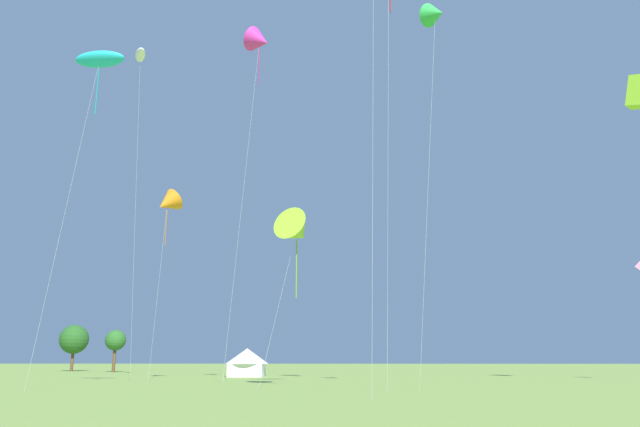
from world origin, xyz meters
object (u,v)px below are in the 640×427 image
at_px(kite_lime_box, 638,92).
at_px(tree_distant_left, 115,341).
at_px(kite_white_parafoil, 140,56).
at_px(kite_lime_delta, 297,231).
at_px(kite_orange_delta, 167,203).
at_px(festival_tent_left, 247,361).
at_px(kite_green_delta, 435,14).
at_px(kite_magenta_delta, 260,41).
at_px(tree_distant_right, 74,339).
at_px(kite_cyan_parafoil, 100,60).

relative_size(kite_lime_box, tree_distant_left, 4.45).
height_order(kite_white_parafoil, kite_lime_delta, kite_white_parafoil).
bearing_deg(tree_distant_left, kite_orange_delta, -64.11).
distance_m(kite_white_parafoil, tree_distant_left, 43.86).
xyz_separation_m(kite_white_parafoil, festival_tent_left, (9.61, 12.26, -29.53)).
height_order(kite_green_delta, kite_magenta_delta, kite_magenta_delta).
height_order(festival_tent_left, tree_distant_left, tree_distant_left).
height_order(kite_lime_delta, tree_distant_right, kite_lime_delta).
xyz_separation_m(kite_cyan_parafoil, kite_magenta_delta, (10.51, 8.02, 5.71)).
relative_size(kite_cyan_parafoil, kite_white_parafoil, 0.75).
height_order(kite_magenta_delta, kite_orange_delta, kite_magenta_delta).
distance_m(kite_green_delta, tree_distant_left, 65.53).
height_order(kite_orange_delta, tree_distant_left, kite_orange_delta).
relative_size(kite_magenta_delta, festival_tent_left, 6.61).
height_order(kite_green_delta, kite_orange_delta, kite_green_delta).
relative_size(kite_lime_box, kite_white_parafoil, 0.82).
bearing_deg(kite_magenta_delta, kite_lime_delta, -52.36).
bearing_deg(kite_orange_delta, kite_lime_delta, -42.53).
bearing_deg(kite_orange_delta, kite_cyan_parafoil, -94.40).
distance_m(kite_green_delta, kite_orange_delta, 29.80).
height_order(kite_green_delta, kite_white_parafoil, kite_white_parafoil).
distance_m(kite_lime_box, kite_orange_delta, 43.24).
xyz_separation_m(kite_cyan_parafoil, kite_white_parafoil, (-2.28, 14.78, 8.06)).
bearing_deg(kite_cyan_parafoil, kite_orange_delta, 85.60).
xyz_separation_m(kite_green_delta, festival_tent_left, (-16.85, 28.32, -23.89)).
height_order(kite_cyan_parafoil, kite_lime_delta, kite_cyan_parafoil).
relative_size(kite_magenta_delta, kite_orange_delta, 1.72).
relative_size(kite_white_parafoil, tree_distant_left, 5.46).
relative_size(kite_magenta_delta, kite_lime_delta, 2.40).
bearing_deg(kite_lime_box, kite_green_delta, -149.58).
height_order(tree_distant_left, tree_distant_right, tree_distant_right).
relative_size(kite_orange_delta, kite_lime_delta, 1.39).
bearing_deg(kite_orange_delta, tree_distant_left, 115.89).
bearing_deg(tree_distant_right, kite_white_parafoil, -61.76).
xyz_separation_m(kite_cyan_parafoil, tree_distant_left, (-14.40, 47.26, -18.81)).
bearing_deg(tree_distant_right, tree_distant_left, -34.36).
bearing_deg(kite_green_delta, kite_magenta_delta, 145.79).
bearing_deg(kite_cyan_parafoil, tree_distant_right, 113.28).
xyz_separation_m(kite_white_parafoil, kite_lime_delta, (16.51, -11.58, -20.19)).
xyz_separation_m(tree_distant_left, tree_distant_right, (-8.41, 5.75, 0.34)).
height_order(kite_lime_box, festival_tent_left, kite_lime_box).
distance_m(kite_lime_box, kite_lime_delta, 32.72).
bearing_deg(tree_distant_left, tree_distant_right, 145.64).
height_order(festival_tent_left, tree_distant_right, tree_distant_right).
relative_size(kite_lime_delta, tree_distant_left, 2.16).
distance_m(tree_distant_left, tree_distant_right, 10.19).
distance_m(kite_green_delta, festival_tent_left, 40.70).
relative_size(kite_cyan_parafoil, kite_lime_box, 0.92).
bearing_deg(tree_distant_left, festival_tent_left, -42.94).
distance_m(kite_magenta_delta, kite_lime_delta, 18.85).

